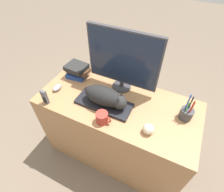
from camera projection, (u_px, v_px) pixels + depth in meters
The scene contains 11 objects.
ground_plane at pixel (103, 173), 1.77m from camera, with size 12.00×12.00×0.00m, color #6B5B4C.
desk at pixel (117, 129), 1.69m from camera, with size 1.31×0.61×0.78m.
keyboard at pixel (104, 103), 1.38m from camera, with size 0.45×0.18×0.02m.
cat at pixel (106, 97), 1.31m from camera, with size 0.35×0.15×0.15m.
monitor at pixel (123, 60), 1.33m from camera, with size 0.58×0.16×0.52m.
computer_mouse at pixel (57, 88), 1.50m from camera, with size 0.06×0.10×0.04m.
coffee_mug at pixel (102, 118), 1.24m from camera, with size 0.12×0.09×0.08m.
pen_cup at pixel (186, 113), 1.26m from camera, with size 0.09×0.09×0.23m.
baseball at pixel (148, 129), 1.18m from camera, with size 0.08×0.08×0.08m.
phone at pixel (45, 97), 1.36m from camera, with size 0.05×0.03×0.13m.
book_stack at pixel (77, 70), 1.60m from camera, with size 0.21×0.18×0.12m.
Camera 1 is at (0.38, -0.57, 1.82)m, focal length 28.00 mm.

